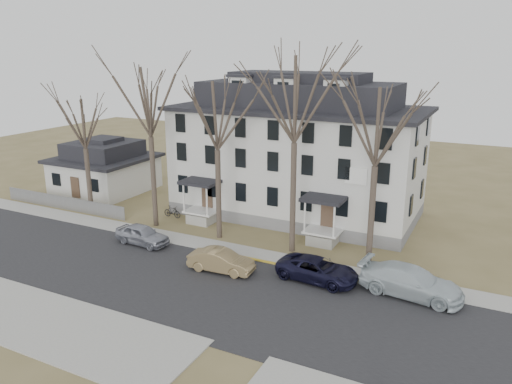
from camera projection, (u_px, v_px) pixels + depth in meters
The scene contains 19 objects.
ground at pixel (207, 309), 27.59m from camera, with size 120.00×120.00×0.00m, color olive.
main_road at pixel (225, 294), 29.30m from camera, with size 120.00×10.00×0.04m, color #27272A.
far_sidewalk at pixel (268, 257), 34.46m from camera, with size 120.00×2.00×0.08m, color #A09F97.
near_sidewalk_left at pixel (30, 318), 26.73m from camera, with size 20.00×5.00×0.08m, color #A09F97.
yellow_curb at pixel (334, 277), 31.53m from camera, with size 14.00×0.25×0.06m, color gold.
boarding_house at pixel (297, 153), 42.38m from camera, with size 20.80×12.36×12.05m.
small_house at pixel (105, 169), 50.17m from camera, with size 8.70×8.70×5.00m.
fence at pixel (64, 209), 44.78m from camera, with size 14.00×0.06×1.20m, color gray.
tree_far_left at pixel (149, 97), 37.87m from camera, with size 8.40×8.40×13.72m.
tree_mid_left at pixel (217, 111), 35.49m from camera, with size 7.80×7.80×12.74m.
tree_center at pixel (295, 93), 32.50m from camera, with size 9.00×9.00×14.70m.
tree_mid_right at pixel (378, 121), 30.54m from camera, with size 7.80×7.80×12.74m.
tree_bungalow at pixel (83, 121), 41.50m from camera, with size 6.60×6.60×10.78m.
car_silver at pixel (142, 235), 36.56m from camera, with size 1.72×4.27×1.45m, color #979BA7.
car_tan at pixel (221, 261), 32.09m from camera, with size 1.50×4.31×1.42m, color olive.
car_navy at pixel (318, 270), 30.81m from camera, with size 2.36×5.12×1.42m, color black.
car_white at pixel (411, 282), 28.91m from camera, with size 2.42×5.94×1.73m, color silver.
bicycle_left at pixel (200, 218), 41.25m from camera, with size 0.56×1.60×0.84m, color black.
bicycle_right at pixel (172, 212), 42.36m from camera, with size 0.48×1.70×1.02m, color black.
Camera 1 is at (13.50, -20.86, 13.91)m, focal length 35.00 mm.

